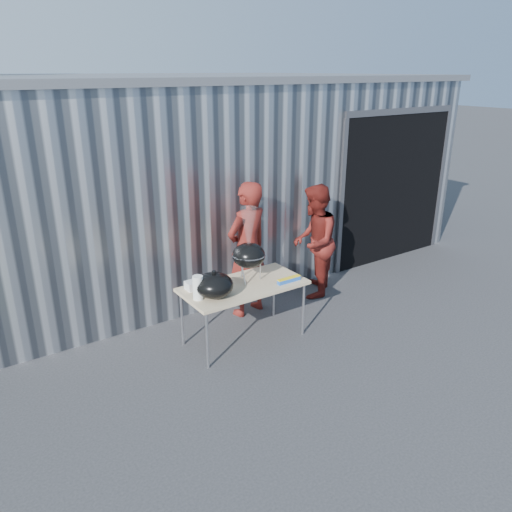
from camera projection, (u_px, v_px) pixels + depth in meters
ground at (306, 354)px, 5.96m from camera, size 80.00×80.00×0.00m
building at (192, 162)px, 9.46m from camera, size 8.20×6.20×3.10m
folding_table at (244, 288)px, 6.04m from camera, size 1.50×0.75×0.75m
kettle_grill at (249, 248)px, 5.99m from camera, size 0.41×0.41×0.93m
grill_lid at (214, 285)px, 5.65m from camera, size 0.44×0.44×0.32m
paper_towels at (198, 288)px, 5.60m from camera, size 0.12×0.12×0.28m
white_tub at (194, 285)px, 5.88m from camera, size 0.20×0.15×0.10m
foil_box at (289, 280)px, 6.08m from camera, size 0.32×0.06×0.06m
person_cook at (247, 250)px, 6.67m from camera, size 0.75×0.57×1.85m
person_bystander at (314, 241)px, 7.27m from camera, size 1.03×1.02×1.67m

